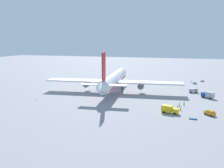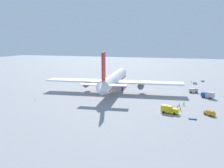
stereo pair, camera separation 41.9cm
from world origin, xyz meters
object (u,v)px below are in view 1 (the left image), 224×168
(service_truck_0, at_px, (193,90))
(ground_worker_5, at_px, (178,107))
(service_van, at_px, (210,113))
(traffic_cone_0, at_px, (35,100))
(baggage_cart_0, at_px, (202,81))
(service_truck_1, at_px, (208,95))
(baggage_cart_1, at_px, (195,83))
(service_truck_2, at_px, (169,109))
(airliner, at_px, (114,80))
(traffic_cone_1, at_px, (72,80))
(ground_worker_1, at_px, (184,104))
(ground_worker_2, at_px, (179,105))
(baggage_cart_2, at_px, (193,119))
(ground_worker_3, at_px, (181,109))
(ground_worker_4, at_px, (169,82))
(ground_worker_0, at_px, (191,82))

(service_truck_0, relative_size, ground_worker_5, 3.15)
(service_van, bearing_deg, service_truck_0, 8.21)
(service_truck_0, height_order, traffic_cone_0, service_truck_0)
(service_van, xyz_separation_m, ground_worker_5, (5.89, 12.67, -0.22))
(baggage_cart_0, bearing_deg, service_truck_1, -179.01)
(service_van, bearing_deg, baggage_cart_1, 3.99)
(baggage_cart_0, bearing_deg, service_truck_2, 169.82)
(airliner, xyz_separation_m, traffic_cone_1, (28.40, 41.59, -6.77))
(traffic_cone_0, xyz_separation_m, traffic_cone_1, (60.35, 11.16, 0.00))
(ground_worker_1, bearing_deg, ground_worker_2, 143.00)
(baggage_cart_2, distance_m, traffic_cone_0, 74.45)
(service_truck_2, xyz_separation_m, service_van, (2.12, -15.54, -0.61))
(service_truck_1, xyz_separation_m, traffic_cone_0, (-31.92, 81.45, -1.44))
(ground_worker_3, bearing_deg, baggage_cart_0, -7.90)
(service_truck_1, distance_m, service_van, 31.38)
(airliner, xyz_separation_m, service_truck_1, (-0.02, -51.02, -5.32))
(service_truck_1, distance_m, ground_worker_1, 22.26)
(service_truck_1, distance_m, baggage_cart_1, 42.57)
(baggage_cart_0, height_order, ground_worker_4, ground_worker_4)
(ground_worker_4, bearing_deg, airliner, 145.18)
(baggage_cart_0, height_order, ground_worker_1, ground_worker_1)
(service_truck_1, relative_size, ground_worker_5, 4.13)
(baggage_cart_1, bearing_deg, ground_worker_0, 33.35)
(service_truck_0, height_order, service_truck_1, service_truck_1)
(service_truck_0, height_order, baggage_cart_0, service_truck_0)
(baggage_cart_1, xyz_separation_m, traffic_cone_0, (-74.03, 75.29, -0.55))
(baggage_cart_0, relative_size, baggage_cart_1, 1.01)
(ground_worker_2, bearing_deg, baggage_cart_0, -9.17)
(service_truck_0, xyz_separation_m, ground_worker_0, (34.20, 1.42, -0.50))
(ground_worker_2, xyz_separation_m, ground_worker_3, (-6.31, -0.83, 0.01))
(baggage_cart_0, bearing_deg, ground_worker_1, 171.97)
(baggage_cart_2, bearing_deg, ground_worker_3, 25.07)
(traffic_cone_0, bearing_deg, ground_worker_3, -86.79)
(baggage_cart_1, distance_m, ground_worker_4, 17.25)
(ground_worker_5, bearing_deg, service_truck_1, -28.28)
(ground_worker_4, height_order, ground_worker_5, ground_worker_4)
(baggage_cart_1, height_order, ground_worker_0, ground_worker_0)
(baggage_cart_0, xyz_separation_m, traffic_cone_0, (-85.56, 80.52, -0.43))
(ground_worker_3, distance_m, ground_worker_4, 68.85)
(ground_worker_3, bearing_deg, ground_worker_4, 9.20)
(ground_worker_4, bearing_deg, ground_worker_2, -170.63)
(ground_worker_0, bearing_deg, ground_worker_3, 177.22)
(service_van, distance_m, traffic_cone_0, 80.42)
(ground_worker_5, bearing_deg, service_truck_0, -9.84)
(baggage_cart_0, relative_size, ground_worker_1, 1.76)
(ground_worker_4, relative_size, traffic_cone_0, 3.19)
(ground_worker_2, distance_m, traffic_cone_0, 69.12)
(ground_worker_0, height_order, ground_worker_2, ground_worker_0)
(service_truck_2, xyz_separation_m, ground_worker_1, (14.25, -5.37, -0.75))
(service_van, height_order, baggage_cart_0, service_van)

